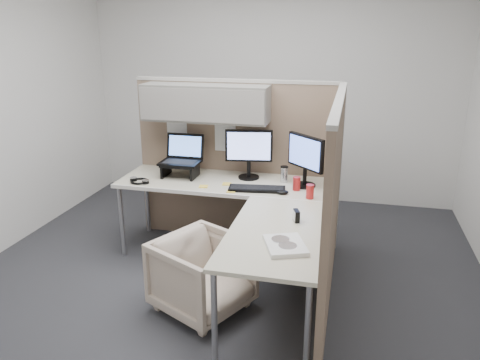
% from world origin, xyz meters
% --- Properties ---
extents(ground, '(4.50, 4.50, 0.00)m').
position_xyz_m(ground, '(0.00, 0.00, 0.00)').
color(ground, '#2A2A2E').
rests_on(ground, ground).
extents(partition_back, '(2.00, 0.36, 1.63)m').
position_xyz_m(partition_back, '(-0.22, 0.83, 1.10)').
color(partition_back, '#866C57').
rests_on(partition_back, ground).
extents(partition_right, '(0.07, 2.03, 1.63)m').
position_xyz_m(partition_right, '(0.90, -0.07, 0.82)').
color(partition_right, '#866C57').
rests_on(partition_right, ground).
extents(desk, '(2.00, 1.98, 0.73)m').
position_xyz_m(desk, '(0.12, 0.13, 0.69)').
color(desk, beige).
rests_on(desk, ground).
extents(office_chair, '(0.81, 0.82, 0.64)m').
position_xyz_m(office_chair, '(-0.03, -0.43, 0.32)').
color(office_chair, beige).
rests_on(office_chair, ground).
extents(monitor_left, '(0.44, 0.20, 0.47)m').
position_xyz_m(monitor_left, '(0.08, 0.68, 1.00)').
color(monitor_left, black).
rests_on(monitor_left, desk).
extents(monitor_right, '(0.34, 0.33, 0.47)m').
position_xyz_m(monitor_right, '(0.62, 0.57, 1.00)').
color(monitor_right, black).
rests_on(monitor_right, desk).
extents(laptop_station, '(0.37, 0.32, 0.39)m').
position_xyz_m(laptop_station, '(-0.56, 0.61, 0.88)').
color(laptop_station, black).
rests_on(laptop_station, desk).
extents(keyboard, '(0.51, 0.23, 0.02)m').
position_xyz_m(keyboard, '(0.23, 0.36, 0.74)').
color(keyboard, black).
rests_on(keyboard, desk).
extents(mouse, '(0.11, 0.09, 0.04)m').
position_xyz_m(mouse, '(0.46, 0.31, 0.75)').
color(mouse, black).
rests_on(mouse, desk).
extents(travel_mug, '(0.07, 0.07, 0.15)m').
position_xyz_m(travel_mug, '(0.42, 0.64, 0.81)').
color(travel_mug, silver).
rests_on(travel_mug, desk).
extents(soda_can_green, '(0.07, 0.07, 0.12)m').
position_xyz_m(soda_can_green, '(0.70, 0.26, 0.79)').
color(soda_can_green, '#B21E1E').
rests_on(soda_can_green, desk).
extents(soda_can_silver, '(0.07, 0.07, 0.12)m').
position_xyz_m(soda_can_silver, '(0.56, 0.45, 0.79)').
color(soda_can_silver, '#B21E1E').
rests_on(soda_can_silver, desk).
extents(sticky_note_b, '(0.08, 0.08, 0.01)m').
position_xyz_m(sticky_note_b, '(0.02, 0.27, 0.73)').
color(sticky_note_b, yellow).
rests_on(sticky_note_b, desk).
extents(sticky_note_d, '(0.08, 0.08, 0.01)m').
position_xyz_m(sticky_note_d, '(-0.07, 0.45, 0.73)').
color(sticky_note_d, yellow).
rests_on(sticky_note_d, desk).
extents(sticky_note_a, '(0.09, 0.09, 0.01)m').
position_xyz_m(sticky_note_a, '(-0.26, 0.34, 0.73)').
color(sticky_note_a, yellow).
rests_on(sticky_note_a, desk).
extents(headphones, '(0.21, 0.21, 0.03)m').
position_xyz_m(headphones, '(-0.87, 0.32, 0.74)').
color(headphones, black).
rests_on(headphones, desk).
extents(paper_stack, '(0.34, 0.38, 0.03)m').
position_xyz_m(paper_stack, '(0.63, -0.69, 0.75)').
color(paper_stack, white).
rests_on(paper_stack, desk).
extents(desk_clock, '(0.06, 0.09, 0.09)m').
position_xyz_m(desk_clock, '(0.65, -0.25, 0.77)').
color(desk_clock, black).
rests_on(desk_clock, desk).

